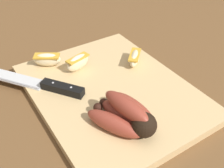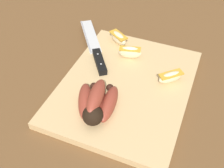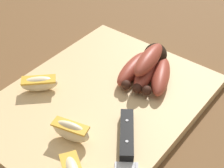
% 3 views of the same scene
% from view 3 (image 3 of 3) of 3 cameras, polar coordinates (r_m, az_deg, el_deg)
% --- Properties ---
extents(ground_plane, '(6.00, 6.00, 0.00)m').
position_cam_3_polar(ground_plane, '(0.66, -2.97, -3.75)').
color(ground_plane, brown).
extents(cutting_board, '(0.41, 0.32, 0.02)m').
position_cam_3_polar(cutting_board, '(0.65, -2.01, -3.00)').
color(cutting_board, tan).
rests_on(cutting_board, ground_plane).
extents(banana_bunch, '(0.14, 0.12, 0.06)m').
position_cam_3_polar(banana_bunch, '(0.69, 5.97, 2.77)').
color(banana_bunch, black).
rests_on(banana_bunch, cutting_board).
extents(chefs_knife, '(0.24, 0.19, 0.02)m').
position_cam_3_polar(chefs_knife, '(0.55, 2.43, -12.25)').
color(chefs_knife, silver).
rests_on(chefs_knife, cutting_board).
extents(apple_wedge_near, '(0.04, 0.07, 0.04)m').
position_cam_3_polar(apple_wedge_near, '(0.57, -6.76, -7.65)').
color(apple_wedge_near, beige).
rests_on(apple_wedge_near, cutting_board).
extents(apple_wedge_middle, '(0.06, 0.07, 0.03)m').
position_cam_3_polar(apple_wedge_middle, '(0.67, -11.83, 0.09)').
color(apple_wedge_middle, beige).
rests_on(apple_wedge_middle, cutting_board).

